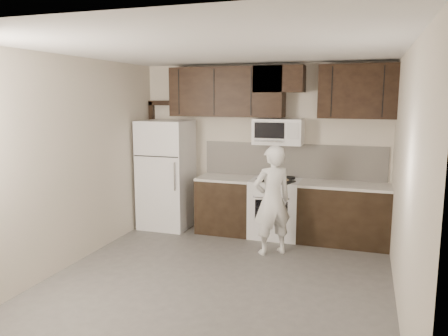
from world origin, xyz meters
The scene contains 14 objects.
floor centered at (0.00, 0.00, 0.00)m, with size 4.50×4.50×0.00m, color #54514F.
back_wall centered at (0.00, 2.25, 1.35)m, with size 4.00×4.00×0.00m, color beige.
ceiling centered at (0.00, 0.00, 2.70)m, with size 4.50×4.50×0.00m, color white.
counter_run centered at (0.60, 1.94, 0.46)m, with size 2.95×0.64×0.91m.
stove centered at (0.30, 1.94, 0.46)m, with size 0.76×0.66×0.94m.
backsplash centered at (0.50, 2.24, 1.18)m, with size 2.90×0.02×0.54m, color beige.
upper_cabinets centered at (0.21, 2.08, 2.28)m, with size 3.48×0.35×0.78m.
microwave centered at (0.30, 2.06, 1.65)m, with size 0.76×0.42×0.40m.
refrigerator centered at (-1.55, 1.89, 0.90)m, with size 0.80×0.76×1.80m.
door_trim centered at (-1.92, 2.21, 1.25)m, with size 0.50×0.08×2.12m.
saucepan centered at (0.12, 2.09, 0.97)m, with size 0.27×0.16×0.15m.
baking_tray centered at (0.40, 1.78, 0.92)m, with size 0.38×0.29×0.02m, color black.
pizza centered at (0.40, 1.78, 0.94)m, with size 0.26×0.26×0.02m, color beige.
person centered at (0.41, 1.17, 0.77)m, with size 0.56×0.37×1.53m, color white.
Camera 1 is at (1.62, -4.64, 2.18)m, focal length 35.00 mm.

